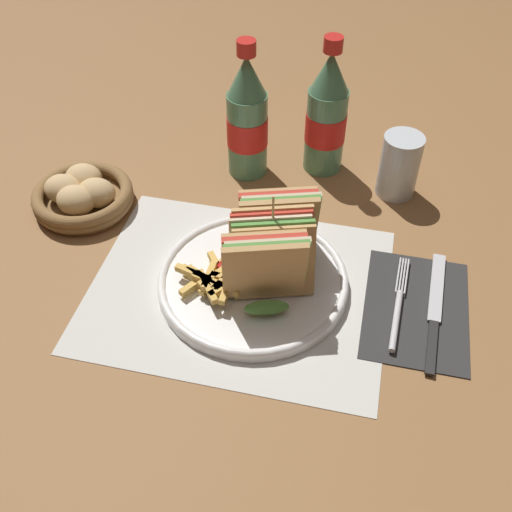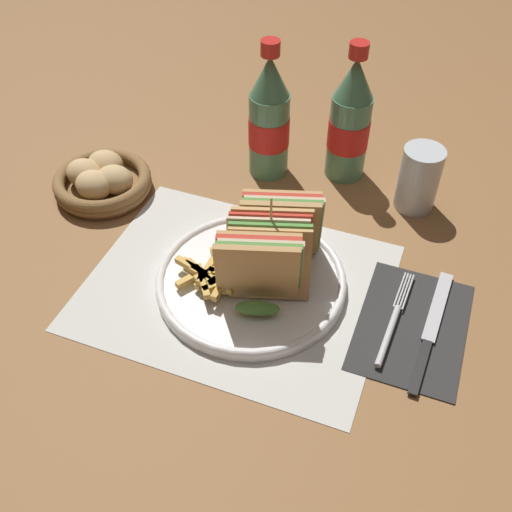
# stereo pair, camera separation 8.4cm
# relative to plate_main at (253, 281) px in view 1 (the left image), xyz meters

# --- Properties ---
(ground_plane) EXTENTS (4.00, 4.00, 0.00)m
(ground_plane) POSITION_rel_plate_main_xyz_m (0.02, -0.03, -0.01)
(ground_plane) COLOR olive
(placemat) EXTENTS (0.42, 0.33, 0.00)m
(placemat) POSITION_rel_plate_main_xyz_m (-0.02, -0.01, -0.01)
(placemat) COLOR silver
(placemat) RESTS_ON ground_plane
(plate_main) EXTENTS (0.27, 0.27, 0.02)m
(plate_main) POSITION_rel_plate_main_xyz_m (0.00, 0.00, 0.00)
(plate_main) COLOR white
(plate_main) RESTS_ON ground_plane
(club_sandwich) EXTENTS (0.13, 0.19, 0.15)m
(club_sandwich) POSITION_rel_plate_main_xyz_m (0.02, 0.01, 0.06)
(club_sandwich) COLOR tan
(club_sandwich) RESTS_ON plate_main
(fries_pile) EXTENTS (0.11, 0.10, 0.02)m
(fries_pile) POSITION_rel_plate_main_xyz_m (-0.05, -0.03, 0.02)
(fries_pile) COLOR gold
(fries_pile) RESTS_ON plate_main
(ketchup_blob) EXTENTS (0.04, 0.03, 0.01)m
(ketchup_blob) POSITION_rel_plate_main_xyz_m (-0.04, 0.00, 0.02)
(ketchup_blob) COLOR maroon
(ketchup_blob) RESTS_ON plate_main
(napkin) EXTENTS (0.14, 0.20, 0.00)m
(napkin) POSITION_rel_plate_main_xyz_m (0.23, 0.01, -0.01)
(napkin) COLOR #2D2D2D
(napkin) RESTS_ON ground_plane
(fork) EXTENTS (0.02, 0.18, 0.01)m
(fork) POSITION_rel_plate_main_xyz_m (0.20, -0.01, -0.00)
(fork) COLOR silver
(fork) RESTS_ON napkin
(knife) EXTENTS (0.03, 0.22, 0.00)m
(knife) POSITION_rel_plate_main_xyz_m (0.25, 0.00, -0.00)
(knife) COLOR black
(knife) RESTS_ON napkin
(coke_bottle_near) EXTENTS (0.07, 0.07, 0.24)m
(coke_bottle_near) POSITION_rel_plate_main_xyz_m (-0.07, 0.27, 0.09)
(coke_bottle_near) COLOR #4C7F5B
(coke_bottle_near) RESTS_ON ground_plane
(coke_bottle_far) EXTENTS (0.07, 0.07, 0.24)m
(coke_bottle_far) POSITION_rel_plate_main_xyz_m (0.05, 0.31, 0.09)
(coke_bottle_far) COLOR #4C7F5B
(coke_bottle_far) RESTS_ON ground_plane
(glass_near) EXTENTS (0.06, 0.06, 0.11)m
(glass_near) POSITION_rel_plate_main_xyz_m (0.18, 0.26, 0.04)
(glass_near) COLOR silver
(glass_near) RESTS_ON ground_plane
(bread_basket) EXTENTS (0.16, 0.16, 0.06)m
(bread_basket) POSITION_rel_plate_main_xyz_m (-0.31, 0.11, 0.01)
(bread_basket) COLOR olive
(bread_basket) RESTS_ON ground_plane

